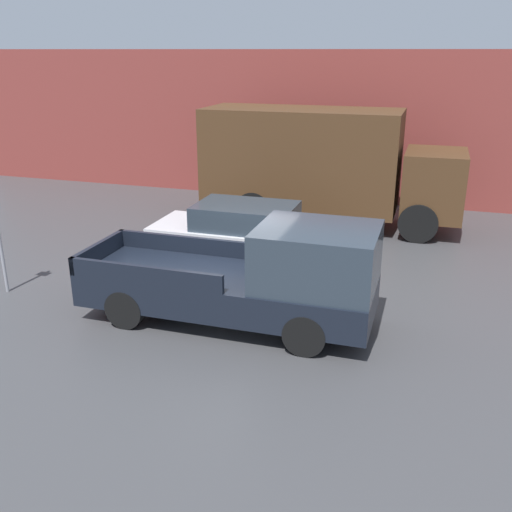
{
  "coord_description": "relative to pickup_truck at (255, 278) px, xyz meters",
  "views": [
    {
      "loc": [
        3.92,
        -10.51,
        5.05
      ],
      "look_at": [
        0.6,
        0.04,
        1.04
      ],
      "focal_mm": 40.0,
      "sensor_mm": 36.0,
      "label": 1
    }
  ],
  "objects": [
    {
      "name": "ground_plane",
      "position": [
        -0.9,
        0.96,
        -0.97
      ],
      "size": [
        60.0,
        60.0,
        0.0
      ],
      "primitive_type": "plane",
      "color": "#3D3D3F"
    },
    {
      "name": "pickup_truck",
      "position": [
        0.0,
        0.0,
        0.0
      ],
      "size": [
        5.67,
        1.96,
        2.08
      ],
      "color": "black",
      "rests_on": "ground"
    },
    {
      "name": "building_wall",
      "position": [
        -0.9,
        10.16,
        1.57
      ],
      "size": [
        28.0,
        0.15,
        5.07
      ],
      "color": "brown",
      "rests_on": "ground"
    },
    {
      "name": "car",
      "position": [
        -1.4,
        3.38,
        -0.22
      ],
      "size": [
        4.47,
        1.86,
        1.46
      ],
      "color": "silver",
      "rests_on": "ground"
    },
    {
      "name": "delivery_truck",
      "position": [
        -0.22,
        7.23,
        0.89
      ],
      "size": [
        7.63,
        2.36,
        3.43
      ],
      "color": "#472D19",
      "rests_on": "ground"
    }
  ]
}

